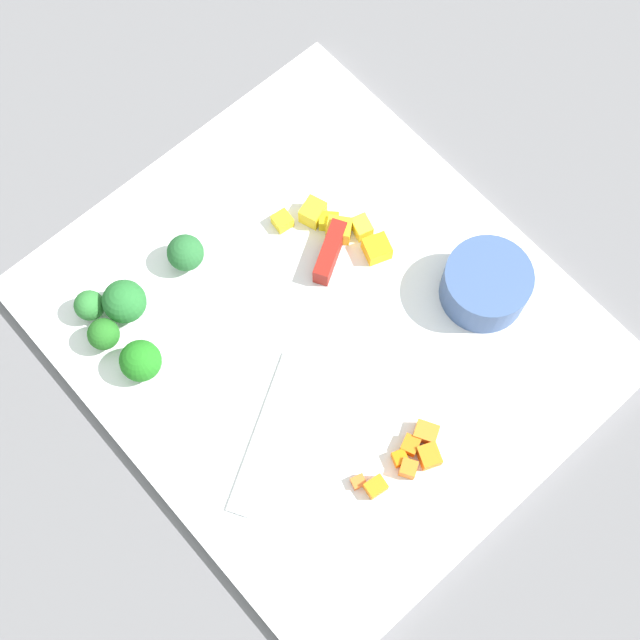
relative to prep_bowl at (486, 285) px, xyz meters
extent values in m
plane|color=slate|center=(0.07, 0.13, -0.03)|extent=(4.00, 4.00, 0.00)
cube|color=white|center=(0.07, 0.13, -0.03)|extent=(0.45, 0.40, 0.01)
cylinder|color=#3A5386|center=(0.00, 0.00, 0.00)|extent=(0.08, 0.08, 0.04)
cube|color=silver|center=(0.03, 0.23, -0.02)|extent=(0.09, 0.13, 0.00)
cube|color=maroon|center=(0.12, 0.08, -0.01)|extent=(0.04, 0.06, 0.02)
cube|color=orange|center=(-0.06, 0.19, -0.01)|extent=(0.02, 0.02, 0.01)
cube|color=orange|center=(-0.05, 0.20, -0.02)|extent=(0.01, 0.01, 0.01)
cube|color=orange|center=(-0.06, 0.14, -0.01)|extent=(0.02, 0.02, 0.01)
cube|color=orange|center=(-0.06, 0.16, -0.01)|extent=(0.01, 0.01, 0.01)
cube|color=orange|center=(-0.07, 0.16, -0.01)|extent=(0.02, 0.02, 0.01)
cube|color=orange|center=(-0.07, 0.14, -0.01)|extent=(0.02, 0.02, 0.01)
cube|color=orange|center=(-0.06, 0.13, -0.01)|extent=(0.02, 0.02, 0.01)
cube|color=yellow|center=(0.12, 0.04, -0.01)|extent=(0.02, 0.02, 0.02)
cube|color=yellow|center=(0.16, 0.06, -0.01)|extent=(0.02, 0.03, 0.02)
cube|color=yellow|center=(0.17, 0.09, -0.01)|extent=(0.02, 0.02, 0.01)
cube|color=yellow|center=(0.13, 0.06, -0.01)|extent=(0.03, 0.03, 0.02)
cube|color=yellow|center=(0.09, 0.04, -0.01)|extent=(0.03, 0.03, 0.02)
cube|color=yellow|center=(0.14, 0.06, -0.01)|extent=(0.02, 0.02, 0.02)
cylinder|color=#82BD5C|center=(0.22, 0.27, -0.01)|extent=(0.01, 0.01, 0.01)
sphere|color=#2F7933|center=(0.22, 0.27, 0.00)|extent=(0.03, 0.03, 0.03)
cylinder|color=#97B760|center=(0.20, 0.18, -0.01)|extent=(0.01, 0.01, 0.01)
sphere|color=#276531|center=(0.20, 0.18, 0.00)|extent=(0.03, 0.03, 0.03)
cylinder|color=#93B064|center=(0.15, 0.27, -0.02)|extent=(0.01, 0.01, 0.01)
sphere|color=#21771D|center=(0.15, 0.27, 0.00)|extent=(0.04, 0.04, 0.04)
cylinder|color=#93B154|center=(0.19, 0.28, -0.01)|extent=(0.01, 0.01, 0.01)
sphere|color=#246B20|center=(0.19, 0.28, 0.00)|extent=(0.03, 0.03, 0.03)
cylinder|color=#90B760|center=(0.20, 0.25, -0.01)|extent=(0.01, 0.01, 0.01)
sphere|color=#256D2E|center=(0.20, 0.25, 0.00)|extent=(0.04, 0.04, 0.04)
camera|label=1|loc=(-0.12, 0.30, 0.71)|focal=49.44mm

